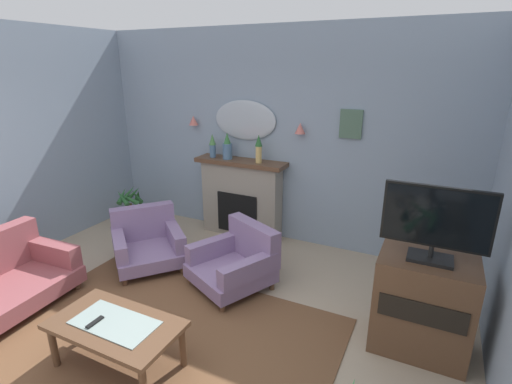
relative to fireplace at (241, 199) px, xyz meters
name	(u,v)px	position (x,y,z in m)	size (l,w,h in m)	color
floor	(139,366)	(0.43, -2.73, -0.62)	(6.43, 6.80, 0.10)	tan
wall_back	(275,137)	(0.43, 0.22, 0.91)	(6.43, 0.10, 2.97)	#8C9EB2
patterned_rug	(153,346)	(0.43, -2.53, -0.56)	(3.20, 2.40, 0.01)	brown
fireplace	(241,199)	(0.00, 0.00, 0.00)	(1.36, 0.36, 1.16)	gray
mantel_vase_left	(213,145)	(-0.45, -0.03, 0.77)	(0.10, 0.10, 0.35)	#4C7093
mantel_vase_right	(227,148)	(-0.20, -0.03, 0.75)	(0.14, 0.14, 0.39)	#4C7093
mantel_vase_centre	(259,148)	(0.30, -0.03, 0.80)	(0.10, 0.10, 0.39)	tan
wall_mirror	(245,120)	(0.00, 0.14, 1.14)	(0.96, 0.06, 0.56)	#B2BCC6
wall_sconce_left	(193,120)	(-0.85, 0.09, 1.09)	(0.14, 0.14, 0.14)	#D17066
wall_sconce_right	(300,128)	(0.85, 0.09, 1.09)	(0.14, 0.14, 0.14)	#D17066
framed_picture	(351,124)	(1.50, 0.15, 1.18)	(0.28, 0.03, 0.36)	#4C6B56
coffee_table	(116,329)	(0.33, -2.83, -0.19)	(1.10, 0.60, 0.45)	brown
tv_remote	(95,322)	(0.19, -2.91, -0.12)	(0.04, 0.16, 0.02)	black
armchair_by_coffee_table	(237,261)	(0.61, -1.26, -0.27)	(1.08, 1.09, 0.71)	gray
armchair_near_fireplace	(147,242)	(-0.66, -1.33, -0.27)	(1.14, 1.14, 0.71)	gray
tv_cabinet	(422,304)	(2.59, -1.46, -0.12)	(0.80, 0.57, 0.90)	brown
tv_flatscreen	(436,222)	(2.59, -1.48, 0.68)	(0.84, 0.24, 0.65)	black
potted_plant_small_fern	(131,206)	(-1.69, -0.52, -0.22)	(0.43, 0.44, 0.66)	brown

